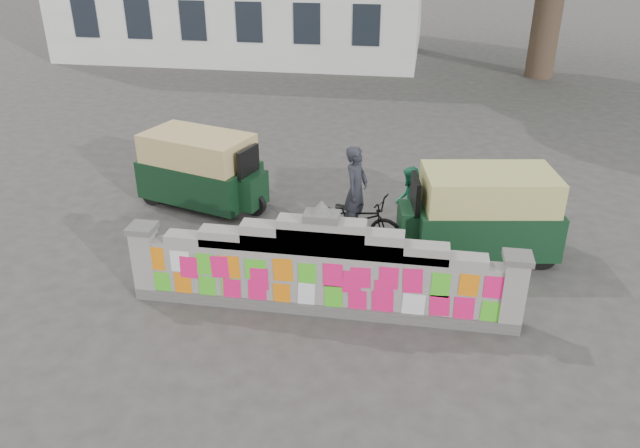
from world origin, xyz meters
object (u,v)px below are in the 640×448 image
object	(u,v)px
cyclist_rider	(356,202)
pedestrian	(409,202)
rickshaw_right	(482,212)
rickshaw_left	(202,169)
cyclist_bike	(355,219)

from	to	relation	value
cyclist_rider	pedestrian	distance (m)	1.16
rickshaw_right	pedestrian	bearing A→B (deg)	-32.14
rickshaw_left	rickshaw_right	bearing A→B (deg)	4.73
cyclist_rider	rickshaw_left	bearing A→B (deg)	86.96
rickshaw_right	rickshaw_left	bearing A→B (deg)	-22.07
rickshaw_right	cyclist_rider	bearing A→B (deg)	-10.53
cyclist_rider	rickshaw_right	world-z (taller)	cyclist_rider
cyclist_bike	rickshaw_right	size ratio (longest dim) A/B	0.64
rickshaw_left	rickshaw_right	size ratio (longest dim) A/B	0.97
pedestrian	rickshaw_left	size ratio (longest dim) A/B	0.48
cyclist_bike	cyclist_rider	bearing A→B (deg)	-73.15
cyclist_bike	pedestrian	world-z (taller)	pedestrian
pedestrian	cyclist_bike	bearing A→B (deg)	-59.61
cyclist_bike	rickshaw_left	distance (m)	3.84
cyclist_bike	pedestrian	distance (m)	1.17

